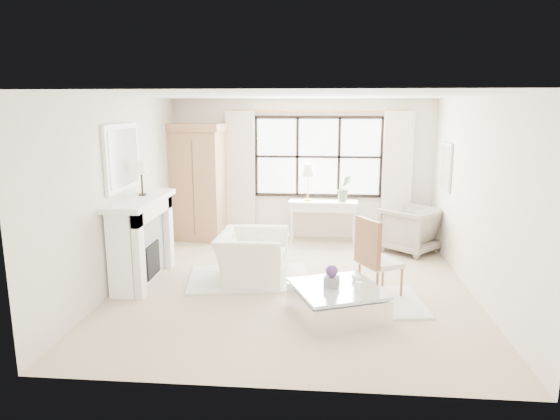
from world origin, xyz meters
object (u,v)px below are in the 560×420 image
Objects in this scene: armoire at (197,181)px; club_armchair at (252,257)px; coffee_table at (337,302)px; console_table at (323,221)px.

armoire reaches higher than club_armchair.
club_armchair reaches higher than coffee_table.
console_table is 1.18× the size of club_armchair.
console_table is at bearing 71.37° from coffee_table.
coffee_table is at bearing -133.10° from club_armchair.
club_armchair is (1.38, -2.25, -0.78)m from armoire.
console_table is at bearing -23.35° from club_armchair.
club_armchair is at bearing -49.82° from armoire.
club_armchair is (-1.04, -2.26, -0.04)m from console_table.
console_table is 2.49m from club_armchair.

